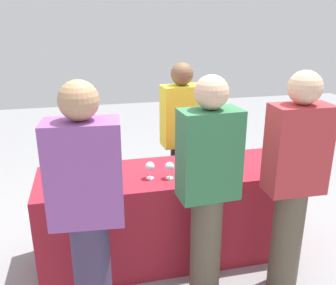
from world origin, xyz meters
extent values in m
plane|color=gray|center=(0.00, 0.00, 0.00)|extent=(12.00, 12.00, 0.00)
cube|color=maroon|center=(0.00, 0.00, 0.40)|extent=(2.11, 0.67, 0.79)
cylinder|color=black|center=(-0.84, 0.06, 0.90)|extent=(0.07, 0.07, 0.21)
cylinder|color=black|center=(-0.84, 0.06, 1.05)|extent=(0.03, 0.03, 0.09)
cylinder|color=maroon|center=(-0.84, 0.06, 1.10)|extent=(0.03, 0.03, 0.02)
cylinder|color=silver|center=(-0.84, 0.06, 0.89)|extent=(0.07, 0.07, 0.07)
cylinder|color=black|center=(0.38, 0.17, 0.91)|extent=(0.08, 0.08, 0.22)
cylinder|color=black|center=(0.38, 0.17, 1.06)|extent=(0.03, 0.03, 0.08)
cylinder|color=maroon|center=(0.38, 0.17, 1.11)|extent=(0.03, 0.03, 0.02)
cylinder|color=silver|center=(0.38, 0.17, 0.90)|extent=(0.08, 0.08, 0.08)
cylinder|color=black|center=(0.49, 0.07, 0.91)|extent=(0.08, 0.08, 0.24)
cylinder|color=black|center=(0.49, 0.07, 1.07)|extent=(0.03, 0.03, 0.07)
cylinder|color=black|center=(0.49, 0.07, 1.11)|extent=(0.03, 0.03, 0.02)
cylinder|color=silver|center=(0.49, 0.07, 0.90)|extent=(0.08, 0.08, 0.08)
cylinder|color=black|center=(0.59, 0.16, 0.89)|extent=(0.07, 0.07, 0.20)
cylinder|color=black|center=(0.59, 0.16, 1.03)|extent=(0.03, 0.03, 0.07)
cylinder|color=gold|center=(0.59, 0.16, 1.07)|extent=(0.03, 0.03, 0.02)
cylinder|color=silver|center=(0.59, 0.16, 0.88)|extent=(0.07, 0.07, 0.07)
cylinder|color=silver|center=(-0.42, -0.17, 0.80)|extent=(0.07, 0.07, 0.00)
cylinder|color=silver|center=(-0.42, -0.17, 0.83)|extent=(0.01, 0.01, 0.07)
sphere|color=silver|center=(-0.42, -0.17, 0.90)|extent=(0.07, 0.07, 0.07)
sphere|color=#590C19|center=(-0.42, -0.17, 0.88)|extent=(0.04, 0.04, 0.04)
cylinder|color=silver|center=(-0.17, -0.10, 0.80)|extent=(0.06, 0.06, 0.00)
cylinder|color=silver|center=(-0.17, -0.10, 0.83)|extent=(0.01, 0.01, 0.06)
sphere|color=silver|center=(-0.17, -0.10, 0.89)|extent=(0.08, 0.08, 0.08)
sphere|color=#590C19|center=(-0.17, -0.10, 0.88)|extent=(0.04, 0.04, 0.04)
cylinder|color=silver|center=(-0.02, -0.13, 0.80)|extent=(0.06, 0.06, 0.00)
cylinder|color=silver|center=(-0.02, -0.13, 0.83)|extent=(0.01, 0.01, 0.06)
sphere|color=silver|center=(-0.02, -0.13, 0.89)|extent=(0.07, 0.07, 0.07)
sphere|color=#590C19|center=(-0.02, -0.13, 0.88)|extent=(0.04, 0.04, 0.04)
cylinder|color=silver|center=(0.27, -0.11, 0.80)|extent=(0.07, 0.07, 0.00)
cylinder|color=silver|center=(0.27, -0.11, 0.84)|extent=(0.01, 0.01, 0.07)
sphere|color=silver|center=(0.27, -0.11, 0.90)|extent=(0.07, 0.07, 0.07)
cylinder|color=silver|center=(0.40, -0.09, 0.80)|extent=(0.06, 0.06, 0.00)
cylinder|color=silver|center=(0.40, -0.09, 0.84)|extent=(0.01, 0.01, 0.08)
sphere|color=silver|center=(0.40, -0.09, 0.91)|extent=(0.07, 0.07, 0.07)
sphere|color=#590C19|center=(0.40, -0.09, 0.89)|extent=(0.04, 0.04, 0.04)
cylinder|color=silver|center=(-0.67, 0.02, 0.90)|extent=(0.23, 0.23, 0.22)
cylinder|color=black|center=(0.28, 0.62, 0.40)|extent=(0.21, 0.21, 0.79)
cube|color=yellow|center=(0.28, 0.62, 1.09)|extent=(0.40, 0.24, 0.59)
sphere|color=brown|center=(0.28, 0.62, 1.49)|extent=(0.21, 0.21, 0.21)
cylinder|color=#3F3351|center=(-0.66, -0.70, 0.42)|extent=(0.24, 0.24, 0.83)
cube|color=#8C4C99|center=(-0.66, -0.70, 1.15)|extent=(0.45, 0.27, 0.62)
sphere|color=tan|center=(-0.66, -0.70, 1.57)|extent=(0.23, 0.23, 0.23)
cylinder|color=brown|center=(0.15, -0.55, 0.41)|extent=(0.22, 0.22, 0.82)
cube|color=#337247|center=(0.15, -0.55, 1.13)|extent=(0.42, 0.25, 0.62)
sphere|color=#D8AD8C|center=(0.15, -0.55, 1.55)|extent=(0.22, 0.22, 0.22)
cylinder|color=brown|center=(0.76, -0.61, 0.42)|extent=(0.22, 0.22, 0.83)
cube|color=#B23338|center=(0.76, -0.61, 1.14)|extent=(0.41, 0.23, 0.62)
sphere|color=#D8AD8C|center=(0.76, -0.61, 1.57)|extent=(0.22, 0.22, 0.22)
cube|color=white|center=(0.66, 0.80, 0.47)|extent=(0.63, 0.11, 0.94)
camera|label=1|loc=(-0.63, -2.69, 2.00)|focal=39.04mm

